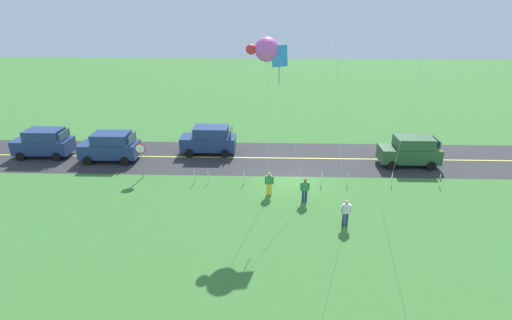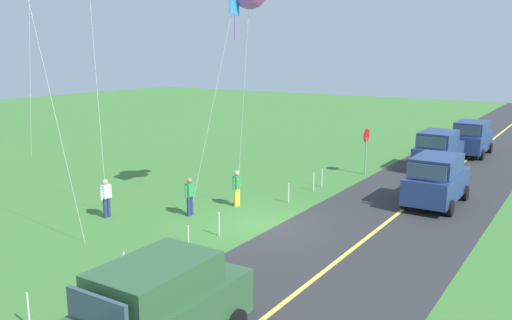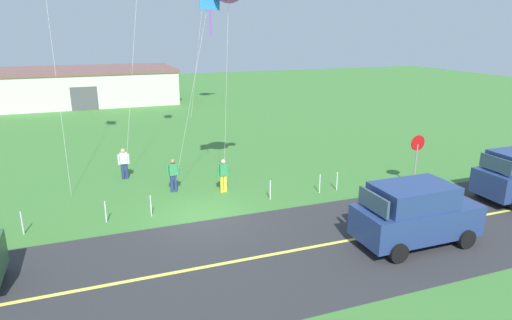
{
  "view_description": "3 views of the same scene",
  "coord_description": "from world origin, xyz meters",
  "views": [
    {
      "loc": [
        1.74,
        24.8,
        11.73
      ],
      "look_at": [
        2.45,
        1.82,
        2.22
      ],
      "focal_mm": 27.36,
      "sensor_mm": 36.0,
      "label": 1
    },
    {
      "loc": [
        -17.22,
        -10.65,
        6.72
      ],
      "look_at": [
        1.79,
        1.49,
        2.13
      ],
      "focal_mm": 37.8,
      "sensor_mm": 36.0,
      "label": 2
    },
    {
      "loc": [
        -3.73,
        -16.33,
        7.36
      ],
      "look_at": [
        2.73,
        1.05,
        1.82
      ],
      "focal_mm": 30.73,
      "sensor_mm": 36.0,
      "label": 3
    }
  ],
  "objects": [
    {
      "name": "road_centre_stripe",
      "position": [
        0.0,
        -4.0,
        0.01
      ],
      "size": [
        120.0,
        0.16,
        0.0
      ],
      "primitive_type": "cube",
      "color": "#E5E04C",
      "rests_on": "asphalt_road"
    },
    {
      "name": "person_adult_companion",
      "position": [
        1.59,
        2.35,
        0.86
      ],
      "size": [
        0.58,
        0.22,
        1.6
      ],
      "rotation": [
        0.0,
        0.0,
        3.44
      ],
      "color": "yellow",
      "rests_on": "ground"
    },
    {
      "name": "person_adult_near",
      "position": [
        -0.6,
        3.21,
        0.86
      ],
      "size": [
        0.58,
        0.22,
        1.6
      ],
      "rotation": [
        0.0,
        0.0,
        3.47
      ],
      "color": "navy",
      "rests_on": "ground"
    },
    {
      "name": "car_suv_foreground",
      "position": [
        6.47,
        -4.96,
        1.15
      ],
      "size": [
        4.4,
        2.12,
        2.24
      ],
      "color": "navy",
      "rests_on": "ground"
    },
    {
      "name": "car_parked_east_near",
      "position": [
        13.92,
        -3.15,
        1.15
      ],
      "size": [
        4.4,
        2.12,
        2.24
      ],
      "color": "navy",
      "rests_on": "ground"
    },
    {
      "name": "car_parked_west_near",
      "position": [
        -9.03,
        -2.93,
        1.15
      ],
      "size": [
        4.4,
        2.12,
        2.24
      ],
      "color": "#2D5633",
      "rests_on": "ground"
    },
    {
      "name": "fence_post_0",
      "position": [
        -9.9,
        0.7,
        0.45
      ],
      "size": [
        0.05,
        0.05,
        0.9
      ],
      "primitive_type": "cylinder",
      "color": "silver",
      "rests_on": "ground"
    },
    {
      "name": "fence_post_5",
      "position": [
        5.78,
        0.7,
        0.45
      ],
      "size": [
        0.05,
        0.05,
        0.9
      ],
      "primitive_type": "cylinder",
      "color": "silver",
      "rests_on": "ground"
    },
    {
      "name": "asphalt_road",
      "position": [
        0.0,
        -4.0,
        0.0
      ],
      "size": [
        120.0,
        7.0,
        0.0
      ],
      "primitive_type": "cube",
      "color": "#2D2D30",
      "rests_on": "ground"
    },
    {
      "name": "stop_sign",
      "position": [
        10.52,
        -0.1,
        1.8
      ],
      "size": [
        0.76,
        0.08,
        2.56
      ],
      "color": "gray",
      "rests_on": "ground"
    },
    {
      "name": "fence_post_1",
      "position": [
        -6.7,
        0.7,
        0.45
      ],
      "size": [
        0.05,
        0.05,
        0.9
      ],
      "primitive_type": "cylinder",
      "color": "silver",
      "rests_on": "ground"
    },
    {
      "name": "fence_post_6",
      "position": [
        6.7,
        0.7,
        0.45
      ],
      "size": [
        0.05,
        0.05,
        0.9
      ],
      "primitive_type": "cylinder",
      "color": "silver",
      "rests_on": "ground"
    },
    {
      "name": "kite_red_low",
      "position": [
        1.08,
        2.09,
        8.57
      ],
      "size": [
        2.19,
        1.26,
        9.36
      ],
      "color": "silver",
      "rests_on": "ground"
    },
    {
      "name": "fence_post_3",
      "position": [
        -1.98,
        0.7,
        0.45
      ],
      "size": [
        0.05,
        0.05,
        0.9
      ],
      "primitive_type": "cylinder",
      "color": "silver",
      "rests_on": "ground"
    },
    {
      "name": "ground_plane",
      "position": [
        0.0,
        0.0,
        -0.05
      ],
      "size": [
        120.0,
        120.0,
        0.1
      ],
      "primitive_type": "cube",
      "color": "#3D7533"
    },
    {
      "name": "car_parked_east_far",
      "position": [
        19.55,
        -3.84,
        1.15
      ],
      "size": [
        4.4,
        2.12,
        2.24
      ],
      "color": "navy",
      "rests_on": "ground"
    },
    {
      "name": "fence_post_2",
      "position": [
        -3.74,
        0.7,
        0.45
      ],
      "size": [
        0.05,
        0.05,
        0.9
      ],
      "primitive_type": "cylinder",
      "color": "silver",
      "rests_on": "ground"
    },
    {
      "name": "fence_post_4",
      "position": [
        3.28,
        0.7,
        0.45
      ],
      "size": [
        0.05,
        0.05,
        0.9
      ],
      "primitive_type": "cylinder",
      "color": "silver",
      "rests_on": "ground"
    },
    {
      "name": "person_child_watcher",
      "position": [
        -2.63,
        5.93,
        0.86
      ],
      "size": [
        0.58,
        0.22,
        1.6
      ],
      "rotation": [
        0.0,
        0.0,
        3.5
      ],
      "color": "navy",
      "rests_on": "ground"
    },
    {
      "name": "kite_blue_mid",
      "position": [
        1.9,
        1.82,
        9.07
      ],
      "size": [
        1.9,
        1.4,
        9.77
      ],
      "color": "silver",
      "rests_on": "ground"
    }
  ]
}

